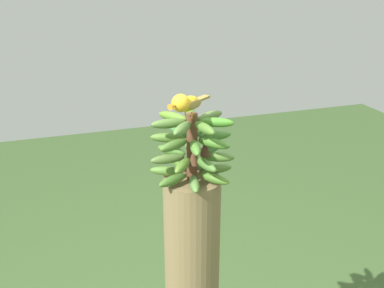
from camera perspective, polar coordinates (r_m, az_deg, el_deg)
name	(u,v)px	position (r m, az deg, el deg)	size (l,w,h in m)	color
banana_bunch	(192,147)	(1.56, 0.04, -0.44)	(0.30, 0.30, 0.24)	brown
perched_bird	(185,103)	(1.45, -0.87, 5.13)	(0.14, 0.18, 0.09)	#C68933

